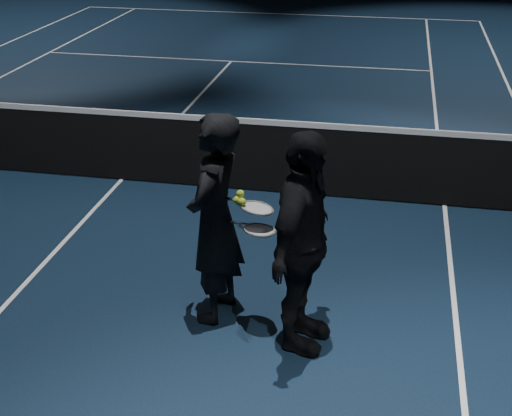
# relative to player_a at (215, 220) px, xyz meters

# --- Properties ---
(floor) EXTENTS (36.00, 36.00, 0.00)m
(floor) POSITION_rel_player_a_xyz_m (-1.97, 2.75, -0.96)
(floor) COLOR black
(floor) RESTS_ON ground
(court_lines) EXTENTS (10.98, 23.78, 0.01)m
(court_lines) POSITION_rel_player_a_xyz_m (-1.97, 2.75, -0.95)
(court_lines) COLOR white
(court_lines) RESTS_ON floor
(net_mesh) EXTENTS (12.80, 0.02, 0.86)m
(net_mesh) POSITION_rel_player_a_xyz_m (-1.97, 2.75, -0.51)
(net_mesh) COLOR black
(net_mesh) RESTS_ON floor
(net_tape) EXTENTS (12.80, 0.03, 0.07)m
(net_tape) POSITION_rel_player_a_xyz_m (-1.97, 2.75, -0.04)
(net_tape) COLOR white
(net_tape) RESTS_ON net_mesh
(player_a) EXTENTS (0.56, 0.76, 1.91)m
(player_a) POSITION_rel_player_a_xyz_m (0.00, 0.00, 0.00)
(player_a) COLOR black
(player_a) RESTS_ON floor
(player_b) EXTENTS (0.67, 1.19, 1.91)m
(player_b) POSITION_rel_player_a_xyz_m (0.80, -0.30, 0.00)
(player_b) COLOR black
(player_b) RESTS_ON floor
(racket_lower) EXTENTS (0.71, 0.44, 0.03)m
(racket_lower) POSITION_rel_player_a_xyz_m (0.42, -0.16, 0.02)
(racket_lower) COLOR black
(racket_lower) RESTS_ON player_a
(racket_upper) EXTENTS (0.71, 0.40, 0.10)m
(racket_upper) POSITION_rel_player_a_xyz_m (0.39, -0.10, 0.19)
(racket_upper) COLOR black
(racket_upper) RESTS_ON player_b
(tennis_balls) EXTENTS (0.12, 0.10, 0.12)m
(tennis_balls) POSITION_rel_player_a_xyz_m (0.24, -0.08, 0.26)
(tennis_balls) COLOR #A5C529
(tennis_balls) RESTS_ON racket_upper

